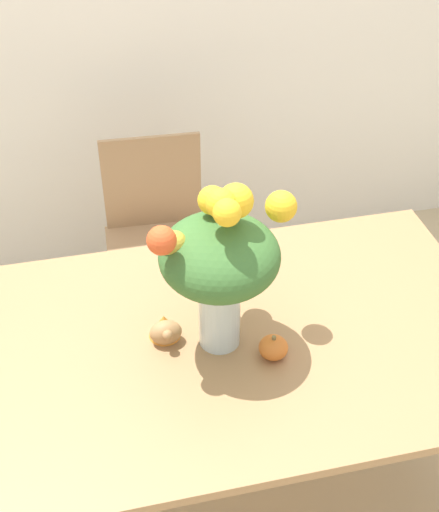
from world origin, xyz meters
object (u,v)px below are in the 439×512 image
object	(u,v)px
flower_vase	(220,260)
pumpkin	(273,347)
turkey_figurine	(165,328)
dining_chair_near_window	(158,241)

from	to	relation	value
flower_vase	pumpkin	xyz separation A→B (m)	(0.13, -0.10, -0.26)
turkey_figurine	dining_chair_near_window	xyz separation A→B (m)	(0.10, 0.83, -0.31)
turkey_figurine	pumpkin	bearing A→B (deg)	-26.10
flower_vase	turkey_figurine	distance (m)	0.30
turkey_figurine	dining_chair_near_window	distance (m)	0.89
turkey_figurine	dining_chair_near_window	world-z (taller)	dining_chair_near_window
flower_vase	dining_chair_near_window	distance (m)	1.04
pumpkin	dining_chair_near_window	xyz separation A→B (m)	(-0.19, 0.97, -0.30)
flower_vase	turkey_figurine	xyz separation A→B (m)	(-0.15, 0.04, -0.26)
turkey_figurine	dining_chair_near_window	size ratio (longest dim) A/B	0.14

